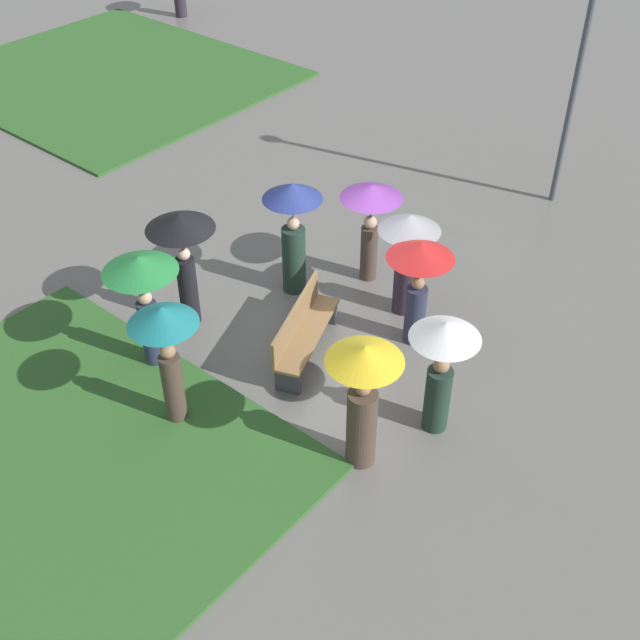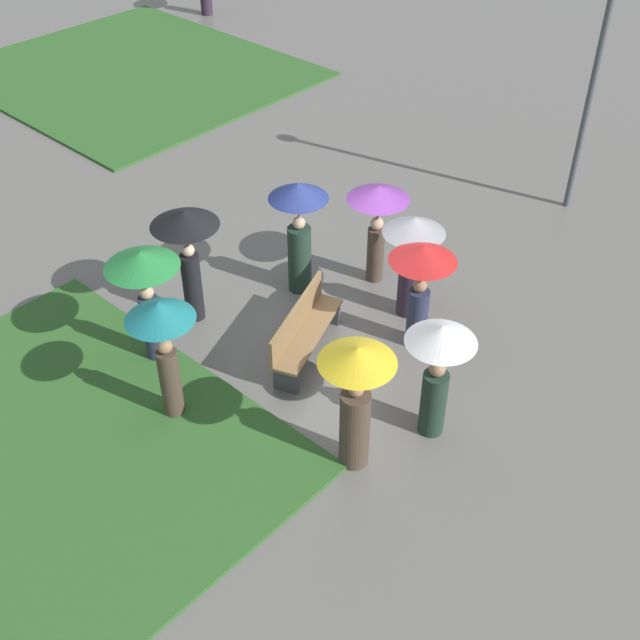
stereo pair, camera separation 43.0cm
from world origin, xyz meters
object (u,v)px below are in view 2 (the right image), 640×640
at_px(park_bench, 304,329).
at_px(crowd_person_teal, 163,334).
at_px(crowd_person_navy, 299,220).
at_px(crowd_person_red, 422,272).
at_px(crowd_person_green, 144,279).
at_px(crowd_person_black, 187,238).
at_px(crowd_person_white, 438,361).
at_px(crowd_person_yellow, 356,391).
at_px(crowd_person_grey, 413,248).
at_px(lamp_post, 599,54).
at_px(crowd_person_purple, 378,210).

relative_size(park_bench, crowd_person_teal, 0.97).
xyz_separation_m(crowd_person_navy, crowd_person_red, (0.17, -2.31, -0.00)).
height_order(crowd_person_teal, crowd_person_green, crowd_person_teal).
bearing_deg(crowd_person_black, crowd_person_white, 118.42).
distance_m(crowd_person_yellow, crowd_person_black, 3.94).
bearing_deg(crowd_person_red, crowd_person_grey, 103.34).
distance_m(crowd_person_grey, crowd_person_green, 4.08).
distance_m(crowd_person_teal, crowd_person_green, 1.28).
height_order(crowd_person_white, crowd_person_navy, crowd_person_navy).
xyz_separation_m(crowd_person_white, crowd_person_navy, (1.17, 3.59, 0.08)).
xyz_separation_m(lamp_post, crowd_person_navy, (-5.52, 1.98, -1.68)).
xyz_separation_m(crowd_person_purple, crowd_person_teal, (-4.42, -0.00, 0.09)).
bearing_deg(lamp_post, crowd_person_purple, 164.58).
bearing_deg(crowd_person_grey, lamp_post, 42.13).
bearing_deg(crowd_person_teal, park_bench, 6.28).
bearing_deg(crowd_person_black, crowd_person_grey, 155.81).
height_order(crowd_person_purple, crowd_person_red, crowd_person_red).
relative_size(crowd_person_purple, crowd_person_grey, 1.00).
relative_size(park_bench, crowd_person_red, 1.06).
xyz_separation_m(crowd_person_grey, crowd_person_black, (-2.42, 2.46, 0.26)).
bearing_deg(crowd_person_green, crowd_person_black, -3.40).
xyz_separation_m(park_bench, crowd_person_green, (-1.58, 1.59, 1.01)).
bearing_deg(crowd_person_white, crowd_person_grey, -110.28).
height_order(crowd_person_teal, crowd_person_red, crowd_person_teal).
relative_size(crowd_person_green, crowd_person_red, 1.07).
bearing_deg(lamp_post, crowd_person_white, -166.49).
distance_m(park_bench, crowd_person_green, 2.46).
relative_size(crowd_person_navy, crowd_person_red, 1.12).
bearing_deg(crowd_person_black, crowd_person_purple, 173.46).
relative_size(crowd_person_white, crowd_person_purple, 1.02).
distance_m(crowd_person_white, crowd_person_black, 4.34).
relative_size(park_bench, lamp_post, 0.40).
bearing_deg(crowd_person_teal, crowd_person_yellow, -48.58).
relative_size(park_bench, crowd_person_yellow, 0.98).
distance_m(lamp_post, crowd_person_red, 5.62).
bearing_deg(crowd_person_red, crowd_person_navy, 151.13).
relative_size(park_bench, crowd_person_navy, 0.95).
distance_m(crowd_person_white, crowd_person_green, 4.29).
xyz_separation_m(park_bench, crowd_person_navy, (1.19, 1.21, 0.87)).
height_order(crowd_person_yellow, crowd_person_green, crowd_person_yellow).
relative_size(lamp_post, crowd_person_grey, 2.65).
height_order(crowd_person_navy, crowd_person_red, crowd_person_navy).
bearing_deg(crowd_person_black, crowd_person_yellow, 102.45).
bearing_deg(crowd_person_red, lamp_post, 60.37).
height_order(crowd_person_purple, crowd_person_green, crowd_person_green).
relative_size(crowd_person_purple, crowd_person_teal, 0.91).
bearing_deg(lamp_post, crowd_person_navy, 160.25).
relative_size(crowd_person_grey, crowd_person_green, 0.93).
bearing_deg(crowd_person_grey, crowd_person_yellow, -109.82).
height_order(crowd_person_green, crowd_person_red, crowd_person_green).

